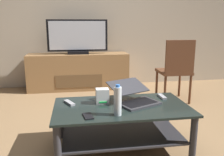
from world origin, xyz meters
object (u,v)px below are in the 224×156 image
at_px(coffee_table, 121,119).
at_px(soundbar_remote, 69,103).
at_px(water_bottle_near, 118,101).
at_px(cell_phone, 88,116).
at_px(media_cabinet, 79,71).
at_px(laptop, 134,96).
at_px(tv_remote, 162,96).
at_px(television, 78,38).
at_px(router_box, 102,96).
at_px(dining_chair, 176,68).

height_order(coffee_table, soundbar_remote, soundbar_remote).
xyz_separation_m(coffee_table, water_bottle_near, (-0.08, -0.21, 0.25)).
distance_m(water_bottle_near, cell_phone, 0.27).
distance_m(media_cabinet, laptop, 2.18).
relative_size(cell_phone, soundbar_remote, 0.88).
relative_size(water_bottle_near, tv_remote, 1.61).
bearing_deg(media_cabinet, television, -90.00).
distance_m(cell_phone, tv_remote, 0.87).
relative_size(coffee_table, cell_phone, 8.77).
relative_size(television, laptop, 1.96).
bearing_deg(coffee_table, tv_remote, 22.34).
bearing_deg(television, tv_remote, -68.12).
bearing_deg(television, router_box, -85.03).
height_order(cell_phone, soundbar_remote, soundbar_remote).
bearing_deg(water_bottle_near, tv_remote, 36.97).
bearing_deg(soundbar_remote, tv_remote, -22.51).
bearing_deg(television, media_cabinet, 90.00).
bearing_deg(router_box, television, 94.97).
bearing_deg(router_box, cell_phone, -115.85).
bearing_deg(router_box, coffee_table, -33.02).
relative_size(dining_chair, router_box, 6.61).
bearing_deg(media_cabinet, water_bottle_near, -83.67).
bearing_deg(dining_chair, television, 144.76).
distance_m(laptop, soundbar_remote, 0.61).
relative_size(router_box, soundbar_remote, 0.88).
xyz_separation_m(dining_chair, water_bottle_near, (-1.12, -1.41, 0.02)).
height_order(coffee_table, tv_remote, tv_remote).
height_order(coffee_table, router_box, router_box).
relative_size(router_box, tv_remote, 0.88).
bearing_deg(water_bottle_near, media_cabinet, 96.33).
bearing_deg(coffee_table, soundbar_remote, 164.23).
relative_size(water_bottle_near, cell_phone, 1.84).
relative_size(media_cabinet, router_box, 12.43).
bearing_deg(coffee_table, dining_chair, 48.93).
height_order(laptop, soundbar_remote, laptop).
xyz_separation_m(television, soundbar_remote, (-0.13, -2.05, -0.49)).
xyz_separation_m(laptop, cell_phone, (-0.46, -0.30, -0.06)).
xyz_separation_m(television, tv_remote, (0.80, -2.00, -0.49)).
distance_m(media_cabinet, cell_phone, 2.42).
xyz_separation_m(media_cabinet, water_bottle_near, (0.27, -2.42, 0.22)).
distance_m(television, dining_chair, 1.75).
xyz_separation_m(dining_chair, tv_remote, (-0.59, -1.01, -0.09)).
relative_size(coffee_table, laptop, 2.33).
xyz_separation_m(dining_chair, laptop, (-0.91, -1.12, -0.04)).
bearing_deg(media_cabinet, cell_phone, -89.40).
height_order(media_cabinet, soundbar_remote, media_cabinet).
distance_m(dining_chair, laptop, 1.44).
height_order(coffee_table, laptop, laptop).
bearing_deg(dining_chair, router_box, -137.90).
bearing_deg(media_cabinet, dining_chair, -35.83).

